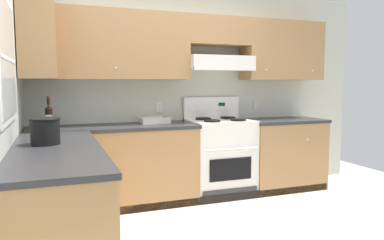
{
  "coord_description": "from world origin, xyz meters",
  "views": [
    {
      "loc": [
        -1.25,
        -2.88,
        1.38
      ],
      "look_at": [
        0.08,
        0.7,
        1.0
      ],
      "focal_mm": 34.94,
      "sensor_mm": 36.0,
      "label": 1
    }
  ],
  "objects": [
    {
      "name": "counter_left_run",
      "position": [
        -1.24,
        -0.0,
        0.45
      ],
      "size": [
        0.63,
        1.91,
        0.91
      ],
      "color": "#A87A4C",
      "rests_on": "ground_plane"
    },
    {
      "name": "bucket",
      "position": [
        -1.32,
        0.16,
        1.02
      ],
      "size": [
        0.23,
        0.23,
        0.2
      ],
      "color": "black",
      "rests_on": "counter_left_run"
    },
    {
      "name": "wall_back",
      "position": [
        0.41,
        1.53,
        1.48
      ],
      "size": [
        4.68,
        0.57,
        2.55
      ],
      "color": "beige",
      "rests_on": "ground_plane"
    },
    {
      "name": "stove",
      "position": [
        0.65,
        1.25,
        0.48
      ],
      "size": [
        0.76,
        0.62,
        1.2
      ],
      "color": "white",
      "rests_on": "ground_plane"
    },
    {
      "name": "wine_bottle",
      "position": [
        -1.3,
        1.19,
        1.04
      ],
      "size": [
        0.07,
        0.07,
        0.34
      ],
      "color": "black",
      "rests_on": "counter_back_run"
    },
    {
      "name": "bowl",
      "position": [
        -0.15,
        1.36,
        0.93
      ],
      "size": [
        0.33,
        0.27,
        0.07
      ],
      "color": "beige",
      "rests_on": "counter_back_run"
    },
    {
      "name": "wall_left",
      "position": [
        -1.59,
        0.23,
        1.34
      ],
      "size": [
        0.47,
        4.0,
        2.55
      ],
      "color": "beige",
      "rests_on": "ground_plane"
    },
    {
      "name": "counter_back_run",
      "position": [
        0.15,
        1.24,
        0.45
      ],
      "size": [
        3.6,
        0.65,
        0.91
      ],
      "color": "#A87A4C",
      "rests_on": "ground_plane"
    }
  ]
}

